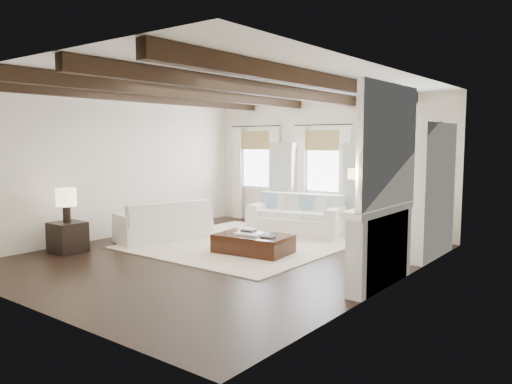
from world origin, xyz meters
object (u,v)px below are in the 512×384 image
Objects in this scene: sofa_left at (165,224)px; side_table_back at (280,213)px; side_table_front at (68,237)px; ottoman at (253,244)px; sofa_back at (297,218)px.

side_table_back is at bearing 78.18° from sofa_left.
sofa_left is 3.45m from side_table_back.
sofa_left is 2.05m from side_table_front.
sofa_left is 1.55× the size of ottoman.
sofa_back is 1.63× the size of ottoman.
side_table_front is (-2.96, -2.11, 0.11)m from ottoman.
sofa_back is 3.92× the size of side_table_front.
ottoman is 3.59m from side_table_back.
side_table_front reaches higher than ottoman.
sofa_left is at bearing -101.82° from side_table_back.
sofa_left reaches higher than side_table_back.
ottoman is (2.32, 0.17, -0.16)m from sofa_left.
sofa_back is 4.27× the size of side_table_back.
side_table_back is at bearing 75.80° from side_table_front.
side_table_front is 1.09× the size of side_table_back.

